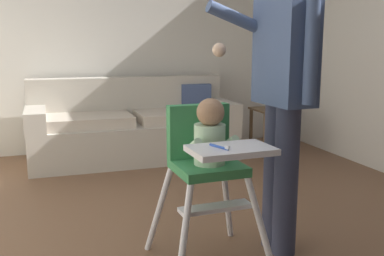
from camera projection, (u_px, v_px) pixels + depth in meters
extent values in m
cube|color=brown|center=(210.00, 254.00, 2.78)|extent=(5.91, 7.18, 0.10)
cube|color=silver|center=(125.00, 30.00, 5.14)|extent=(5.11, 0.06, 2.76)
cube|color=beige|center=(134.00, 141.00, 4.81)|extent=(2.15, 0.84, 0.40)
cube|color=beige|center=(127.00, 97.00, 5.04)|extent=(2.15, 0.22, 0.46)
cube|color=beige|center=(35.00, 118.00, 4.45)|extent=(0.20, 0.84, 0.20)
cube|color=beige|center=(219.00, 109.00, 5.06)|extent=(0.20, 0.84, 0.20)
cube|color=beige|center=(89.00, 120.00, 4.57)|extent=(0.86, 0.60, 0.11)
cube|color=beige|center=(177.00, 116.00, 4.86)|extent=(0.86, 0.60, 0.11)
cube|color=#3D4C75|center=(196.00, 99.00, 5.16)|extent=(0.35, 0.17, 0.34)
cylinder|color=white|center=(184.00, 239.00, 2.24)|extent=(0.17, 0.17, 0.55)
cylinder|color=white|center=(261.00, 227.00, 2.39)|extent=(0.17, 0.17, 0.55)
cylinder|color=white|center=(159.00, 209.00, 2.65)|extent=(0.17, 0.17, 0.55)
cylinder|color=white|center=(227.00, 200.00, 2.80)|extent=(0.17, 0.17, 0.55)
cube|color=#35834C|center=(208.00, 167.00, 2.47)|extent=(0.37, 0.37, 0.05)
cube|color=#35834C|center=(198.00, 131.00, 2.57)|extent=(0.36, 0.08, 0.31)
cube|color=white|center=(231.00, 150.00, 2.17)|extent=(0.41, 0.27, 0.03)
cube|color=white|center=(215.00, 208.00, 2.40)|extent=(0.40, 0.11, 0.02)
cylinder|color=#B0D5B0|center=(210.00, 144.00, 2.42)|extent=(0.18, 0.18, 0.22)
sphere|color=#997051|center=(211.00, 112.00, 2.38)|extent=(0.15, 0.15, 0.15)
cylinder|color=#B0D5B0|center=(194.00, 145.00, 2.35)|extent=(0.05, 0.15, 0.10)
cylinder|color=#B0D5B0|center=(230.00, 142.00, 2.42)|extent=(0.05, 0.15, 0.10)
cylinder|color=blue|center=(219.00, 147.00, 2.14)|extent=(0.06, 0.13, 0.01)
cube|color=white|center=(227.00, 147.00, 2.10)|extent=(0.02, 0.03, 0.02)
cylinder|color=#363B55|center=(275.00, 176.00, 2.71)|extent=(0.14, 0.14, 0.89)
cylinder|color=#363B55|center=(286.00, 182.00, 2.60)|extent=(0.14, 0.14, 0.89)
cube|color=#405177|center=(285.00, 51.00, 2.52)|extent=(0.22, 0.41, 0.61)
cylinder|color=#405177|center=(244.00, 22.00, 2.59)|extent=(0.48, 0.10, 0.23)
sphere|color=beige|center=(219.00, 50.00, 2.56)|extent=(0.08, 0.08, 0.08)
cylinder|color=#405177|center=(311.00, 52.00, 2.30)|extent=(0.07, 0.07, 0.55)
cube|color=brown|center=(272.00, 109.00, 4.95)|extent=(0.40, 0.40, 0.02)
cylinder|color=brown|center=(265.00, 136.00, 4.79)|extent=(0.04, 0.04, 0.50)
cylinder|color=brown|center=(293.00, 134.00, 4.89)|extent=(0.04, 0.04, 0.50)
cylinder|color=brown|center=(251.00, 131.00, 5.11)|extent=(0.04, 0.04, 0.50)
cylinder|color=brown|center=(277.00, 129.00, 5.21)|extent=(0.04, 0.04, 0.50)
cylinder|color=#284CB7|center=(275.00, 104.00, 4.95)|extent=(0.07, 0.07, 0.10)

